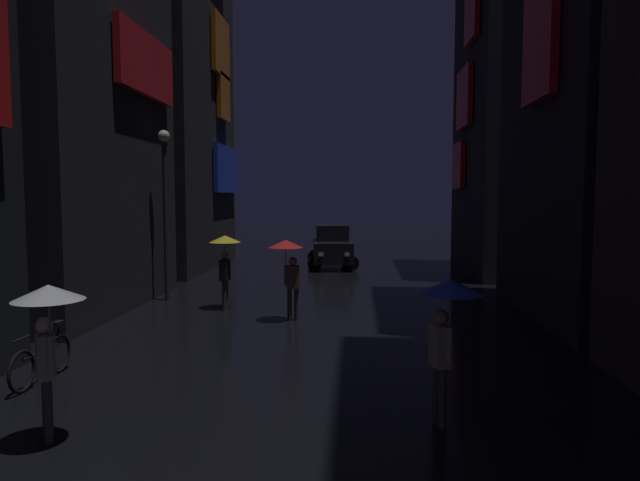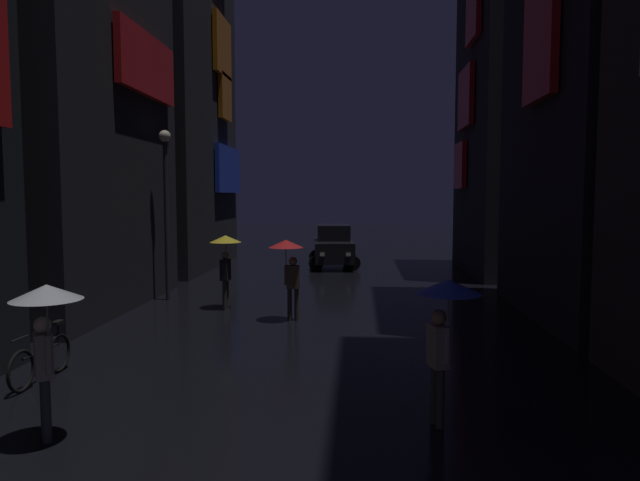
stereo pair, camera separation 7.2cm
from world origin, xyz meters
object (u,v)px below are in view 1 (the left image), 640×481
at_px(pedestrian_foreground_right_blue, 447,311).
at_px(car_distant, 332,246).
at_px(bicycle_parked_at_storefront, 42,360).
at_px(streetlamp_left_far, 165,194).
at_px(pedestrian_midstreet_centre_yellow, 225,251).
at_px(pedestrian_near_crossing_clear, 48,319).
at_px(pedestrian_far_right_red, 288,257).

height_order(pedestrian_foreground_right_blue, car_distant, pedestrian_foreground_right_blue).
height_order(bicycle_parked_at_storefront, streetlamp_left_far, streetlamp_left_far).
xyz_separation_m(pedestrian_midstreet_centre_yellow, car_distant, (2.63, 9.95, -0.74)).
bearing_deg(pedestrian_near_crossing_clear, car_distant, 81.35).
bearing_deg(pedestrian_midstreet_centre_yellow, pedestrian_far_right_red, -35.49).
bearing_deg(streetlamp_left_far, pedestrian_far_right_red, -32.89).
bearing_deg(bicycle_parked_at_storefront, car_distant, 75.18).
distance_m(pedestrian_near_crossing_clear, car_distant, 19.12).
distance_m(car_distant, streetlamp_left_far, 10.21).
relative_size(pedestrian_near_crossing_clear, streetlamp_left_far, 0.40).
distance_m(pedestrian_foreground_right_blue, bicycle_parked_at_storefront, 7.04).
height_order(bicycle_parked_at_storefront, car_distant, car_distant).
distance_m(pedestrian_near_crossing_clear, streetlamp_left_far, 10.49).
bearing_deg(pedestrian_midstreet_centre_yellow, car_distant, 75.19).
bearing_deg(pedestrian_near_crossing_clear, streetlamp_left_far, 100.53).
distance_m(pedestrian_near_crossing_clear, bicycle_parked_at_storefront, 3.10).
bearing_deg(pedestrian_near_crossing_clear, pedestrian_midstreet_centre_yellow, 88.44).
bearing_deg(pedestrian_midstreet_centre_yellow, pedestrian_near_crossing_clear, -91.56).
distance_m(pedestrian_foreground_right_blue, streetlamp_left_far, 11.88).
distance_m(pedestrian_midstreet_centre_yellow, pedestrian_far_right_red, 2.44).
xyz_separation_m(pedestrian_near_crossing_clear, car_distant, (2.87, 18.89, -0.74)).
bearing_deg(streetlamp_left_far, pedestrian_foreground_right_blue, -52.65).
bearing_deg(bicycle_parked_at_storefront, pedestrian_foreground_right_blue, -13.07).
height_order(pedestrian_far_right_red, bicycle_parked_at_storefront, pedestrian_far_right_red).
height_order(pedestrian_near_crossing_clear, streetlamp_left_far, streetlamp_left_far).
bearing_deg(car_distant, pedestrian_foreground_right_blue, -82.51).
bearing_deg(pedestrian_midstreet_centre_yellow, bicycle_parked_at_storefront, -104.85).
relative_size(pedestrian_far_right_red, car_distant, 0.50).
relative_size(pedestrian_midstreet_centre_yellow, pedestrian_foreground_right_blue, 1.00).
xyz_separation_m(pedestrian_midstreet_centre_yellow, bicycle_parked_at_storefront, (-1.73, -6.54, -1.28)).
xyz_separation_m(pedestrian_foreground_right_blue, streetlamp_left_far, (-7.14, 9.36, 1.63)).
bearing_deg(bicycle_parked_at_storefront, pedestrian_far_right_red, 54.05).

